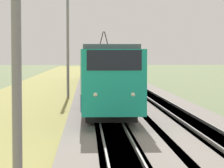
{
  "coord_description": "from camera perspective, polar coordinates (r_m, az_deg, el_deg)",
  "views": [
    {
      "loc": [
        -2.87,
        1.16,
        3.61
      ],
      "look_at": [
        21.38,
        0.0,
        2.3
      ],
      "focal_mm": 85.0,
      "sensor_mm": 36.0,
      "label": 1
    }
  ],
  "objects": [
    {
      "name": "ballast_main",
      "position": [
        53.0,
        -1.48,
        -0.65
      ],
      "size": [
        240.0,
        4.4,
        0.3
      ],
      "color": "gray",
      "rests_on": "ground"
    },
    {
      "name": "track_adjacent",
      "position": [
        53.24,
        2.85,
        -0.63
      ],
      "size": [
        240.0,
        1.57,
        0.45
      ],
      "color": "#4C4238",
      "rests_on": "ground"
    },
    {
      "name": "passenger_train",
      "position": [
        52.65,
        -1.48,
        1.84
      ],
      "size": [
        60.32,
        2.92,
        5.22
      ],
      "rotation": [
        0.0,
        0.0,
        3.14
      ],
      "color": "#19A88E",
      "rests_on": "ground"
    },
    {
      "name": "ballast_adjacent",
      "position": [
        53.24,
        2.85,
        -0.64
      ],
      "size": [
        240.0,
        4.4,
        0.3
      ],
      "color": "gray",
      "rests_on": "ground"
    },
    {
      "name": "grass_verge",
      "position": [
        53.17,
        -7.45,
        -0.76
      ],
      "size": [
        240.0,
        9.02,
        0.12
      ],
      "color": "#99934C",
      "rests_on": "ground"
    },
    {
      "name": "catenary_mast_mid",
      "position": [
        43.37,
        -4.71,
        4.77
      ],
      "size": [
        0.22,
        2.56,
        9.49
      ],
      "color": "slate",
      "rests_on": "ground"
    },
    {
      "name": "track_main",
      "position": [
        53.0,
        -1.48,
        -0.64
      ],
      "size": [
        240.0,
        1.57,
        0.45
      ],
      "color": "#4C4238",
      "rests_on": "ground"
    }
  ]
}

